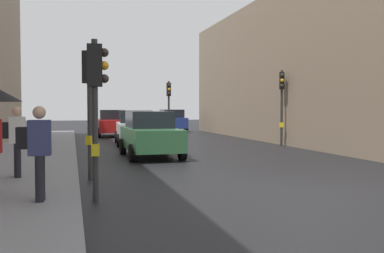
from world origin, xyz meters
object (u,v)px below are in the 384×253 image
at_px(traffic_light_mid_street, 282,94).
at_px(traffic_light_near_right, 90,89).
at_px(traffic_light_far_median, 169,99).
at_px(car_white_compact, 135,128).
at_px(car_blue_van, 171,121).
at_px(car_green_estate, 150,134).
at_px(traffic_light_near_left, 96,90).
at_px(pedestrian_with_black_backpack, 15,137).
at_px(pedestrian_with_grey_backpack, 37,147).
at_px(car_red_sedan, 112,123).

bearing_deg(traffic_light_mid_street, traffic_light_near_right, -139.40).
distance_m(traffic_light_far_median, car_white_compact, 5.41).
xyz_separation_m(car_blue_van, car_green_estate, (-4.76, -17.79, 0.00)).
bearing_deg(traffic_light_far_median, traffic_light_mid_street, -60.22).
xyz_separation_m(traffic_light_near_left, traffic_light_mid_street, (9.56, 10.96, 0.34)).
bearing_deg(traffic_light_far_median, car_white_compact, -121.70).
height_order(car_green_estate, pedestrian_with_black_backpack, pedestrian_with_black_backpack).
distance_m(car_green_estate, pedestrian_with_grey_backpack, 8.95).
distance_m(car_red_sedan, pedestrian_with_grey_backpack, 21.54).
bearing_deg(car_green_estate, car_red_sedan, 91.39).
height_order(traffic_light_near_left, pedestrian_with_grey_backpack, traffic_light_near_left).
distance_m(traffic_light_near_right, traffic_light_mid_street, 12.59).
distance_m(car_blue_van, pedestrian_with_grey_backpack, 27.31).
height_order(traffic_light_far_median, pedestrian_with_grey_backpack, traffic_light_far_median).
height_order(car_white_compact, pedestrian_with_grey_backpack, pedestrian_with_grey_backpack).
distance_m(car_red_sedan, car_blue_van, 6.93).
bearing_deg(car_green_estate, traffic_light_near_right, -115.83).
bearing_deg(pedestrian_with_grey_backpack, car_white_compact, 75.07).
height_order(traffic_light_far_median, pedestrian_with_black_backpack, traffic_light_far_median).
relative_size(traffic_light_near_right, pedestrian_with_black_backpack, 1.96).
distance_m(traffic_light_far_median, car_red_sedan, 4.53).
height_order(traffic_light_mid_street, car_red_sedan, traffic_light_mid_street).
relative_size(car_white_compact, pedestrian_with_black_backpack, 2.42).
distance_m(traffic_light_far_median, car_blue_van, 7.77).
relative_size(traffic_light_near_right, pedestrian_with_grey_backpack, 1.96).
relative_size(traffic_light_near_right, car_white_compact, 0.81).
bearing_deg(car_blue_van, pedestrian_with_black_backpack, -111.58).
relative_size(traffic_light_near_right, traffic_light_near_left, 1.07).
xyz_separation_m(traffic_light_near_right, car_blue_van, (7.20, 22.83, -1.52)).
distance_m(traffic_light_near_right, traffic_light_far_median, 16.36).
distance_m(car_white_compact, pedestrian_with_grey_backpack, 14.72).
bearing_deg(car_green_estate, car_white_compact, 87.54).
relative_size(pedestrian_with_grey_backpack, pedestrian_with_black_backpack, 1.00).
distance_m(traffic_light_far_median, pedestrian_with_black_backpack, 17.14).
relative_size(traffic_light_near_left, traffic_light_far_median, 0.91).
distance_m(car_green_estate, pedestrian_with_black_backpack, 6.65).
bearing_deg(traffic_light_near_right, car_white_compact, 76.28).
bearing_deg(car_blue_van, traffic_light_near_left, -105.71).
xyz_separation_m(car_white_compact, car_blue_van, (4.51, 11.79, 0.00)).
distance_m(traffic_light_mid_street, car_white_compact, 7.63).
height_order(car_blue_van, pedestrian_with_grey_backpack, pedestrian_with_grey_backpack).
height_order(traffic_light_mid_street, car_green_estate, traffic_light_mid_street).
bearing_deg(traffic_light_far_median, pedestrian_with_grey_backpack, -109.27).
xyz_separation_m(car_red_sedan, car_green_estate, (0.32, -13.08, 0.00)).
relative_size(car_red_sedan, pedestrian_with_grey_backpack, 2.41).
bearing_deg(car_blue_van, car_white_compact, -110.92).
distance_m(car_blue_van, pedestrian_with_black_backpack, 24.60).
relative_size(traffic_light_near_right, car_green_estate, 0.82).
height_order(traffic_light_near_right, car_white_compact, traffic_light_near_right).
bearing_deg(traffic_light_far_median, traffic_light_near_left, -106.54).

